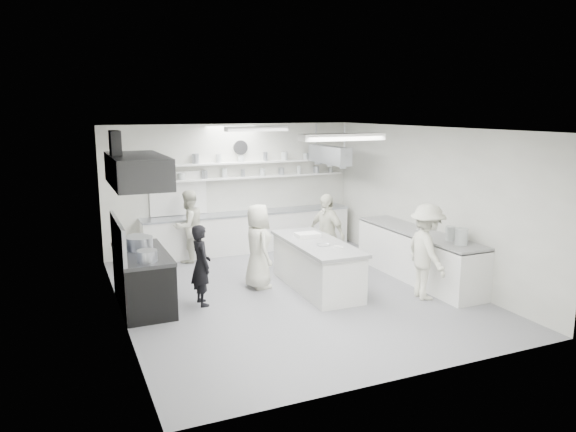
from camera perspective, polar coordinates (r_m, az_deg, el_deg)
name	(u,v)px	position (r m, az deg, el deg)	size (l,w,h in m)	color
floor	(292,294)	(10.08, 0.40, -8.18)	(6.00, 7.00, 0.02)	gray
ceiling	(292,128)	(9.51, 0.42, 9.24)	(6.00, 7.00, 0.02)	silver
wall_back	(232,188)	(12.92, -5.88, 2.98)	(6.00, 0.04, 3.00)	silver
wall_front	(409,264)	(6.72, 12.60, -4.93)	(6.00, 0.04, 3.00)	silver
wall_left	(118,228)	(8.93, -17.49, -1.19)	(0.04, 7.00, 3.00)	silver
wall_right	(428,202)	(11.22, 14.58, 1.42)	(0.04, 7.00, 3.00)	silver
stove	(143,281)	(9.62, -15.01, -6.64)	(0.80, 1.80, 0.90)	black
exhaust_hood	(137,170)	(9.23, -15.60, 4.66)	(0.85, 2.00, 0.50)	#323234
back_counter	(249,232)	(12.92, -4.11, -1.69)	(5.00, 0.60, 0.92)	white
shelf_lower	(262,176)	(12.99, -2.77, 4.18)	(4.20, 0.26, 0.04)	white
shelf_upper	(262,162)	(12.95, -2.79, 5.72)	(4.20, 0.26, 0.04)	white
pass_through_window	(178,193)	(12.58, -11.50, 2.36)	(1.30, 0.04, 1.00)	black
wall_clock	(240,147)	(12.84, -5.05, 7.21)	(0.32, 0.32, 0.05)	white
right_counter	(418,256)	(11.07, 13.52, -4.12)	(0.74, 3.30, 0.94)	white
pot_rack	(329,155)	(12.58, 4.36, 6.45)	(0.30, 1.60, 0.40)	#A4A9B5
light_fixture_front	(342,137)	(7.90, 5.76, 8.28)	(1.30, 0.25, 0.10)	white
light_fixture_rear	(256,129)	(11.18, -3.35, 9.16)	(1.30, 0.25, 0.10)	white
prep_island	(317,266)	(10.24, 3.03, -5.31)	(0.86, 2.32, 0.86)	white
stove_pot	(140,245)	(9.65, -15.36, -2.93)	(0.45, 0.45, 0.27)	#A4A9B5
cook_stove	(201,265)	(9.44, -9.14, -5.12)	(0.52, 0.34, 1.41)	black
cook_back	(189,226)	(12.10, -10.41, -1.08)	(0.78, 0.61, 1.60)	beige
cook_island_left	(258,246)	(10.20, -3.19, -3.21)	(0.78, 0.51, 1.60)	beige
cook_island_right	(326,234)	(11.06, 4.04, -1.92)	(0.97, 0.41, 1.66)	beige
cook_right	(427,252)	(9.90, 14.38, -3.66)	(1.11, 0.64, 1.71)	beige
bowl_island_a	(323,246)	(9.89, 3.75, -3.17)	(0.25, 0.25, 0.06)	#A4A9B5
bowl_island_b	(338,249)	(9.70, 5.24, -3.46)	(0.21, 0.21, 0.07)	white
bowl_right	(423,231)	(11.06, 14.00, -1.49)	(0.24, 0.24, 0.06)	white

